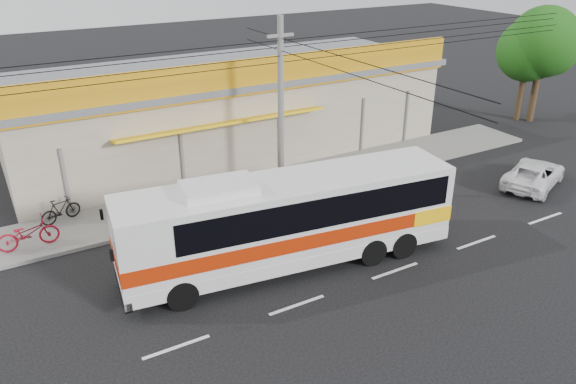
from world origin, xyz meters
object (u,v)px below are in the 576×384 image
Objects in this scene: coach_bus at (295,215)px; white_car at (534,174)px; utility_pole at (280,50)px; tree_near at (530,53)px; tree_far at (546,44)px; motorbike_red at (28,234)px; motorbike_dark at (61,210)px.

white_car is (13.13, 0.33, -1.34)m from coach_bus.
coach_bus is 7.28m from utility_pole.
tree_near is at bearing -69.61° from white_car.
utility_pole is 19.34m from tree_far.
motorbike_red is at bearing -176.07° from tree_near.
tree_far is at bearing 25.39° from coach_bus.
motorbike_dark is (1.41, 1.58, -0.07)m from motorbike_red.
tree_near is at bearing 7.57° from utility_pole.
coach_bus reaches higher than white_car.
motorbike_dark is at bearing 139.80° from coach_bus.
utility_pole is at bearing 43.40° from white_car.
coach_bus reaches higher than motorbike_dark.
utility_pole is at bearing 72.68° from coach_bus.
coach_bus is 1.93× the size of tree_near.
tree_far is (28.18, -0.20, 4.08)m from motorbike_dark.
coach_bus is 1.71× the size of tree_far.
motorbike_red is 0.06× the size of utility_pole.
utility_pole is (10.42, -0.48, 5.75)m from motorbike_red.
motorbike_red is at bearing 177.34° from utility_pole.
tree_far reaches higher than motorbike_dark.
motorbike_red is 1.30× the size of motorbike_dark.
tree_far is (29.59, 1.38, 4.02)m from motorbike_red.
tree_far reaches higher than coach_bus.
motorbike_red is 2.12m from motorbike_dark.
white_car is 11.39m from tree_near.
motorbike_red is 0.31× the size of tree_far.
utility_pole is (-10.76, 4.85, 5.88)m from white_car.
motorbike_red is 0.51× the size of white_car.
utility_pole is at bearing -92.16° from motorbike_red.
motorbike_red is at bearing -177.33° from tree_far.
tree_far is at bearing -108.48° from motorbike_dark.
coach_bus is 9.91m from motorbike_dark.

